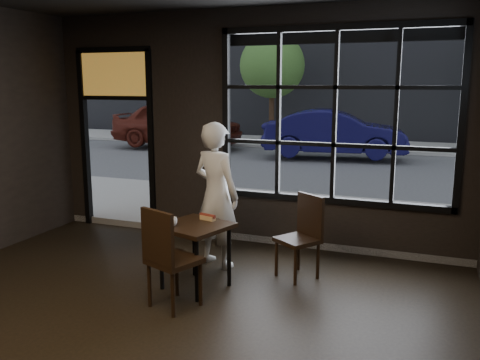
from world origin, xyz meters
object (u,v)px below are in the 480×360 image
at_px(chair_near, 174,257).
at_px(navy_car, 334,133).
at_px(cafe_table, 195,256).
at_px(man, 216,195).

relative_size(chair_near, navy_car, 0.25).
height_order(cafe_table, chair_near, chair_near).
bearing_deg(navy_car, man, 172.99).
height_order(man, navy_car, man).
bearing_deg(cafe_table, navy_car, 109.16).
height_order(chair_near, man, man).
xyz_separation_m(chair_near, navy_car, (-0.38, 10.49, 0.26)).
xyz_separation_m(cafe_table, navy_car, (-0.37, 9.99, 0.41)).
xyz_separation_m(chair_near, man, (-0.08, 1.24, 0.37)).
distance_m(cafe_table, navy_car, 10.00).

